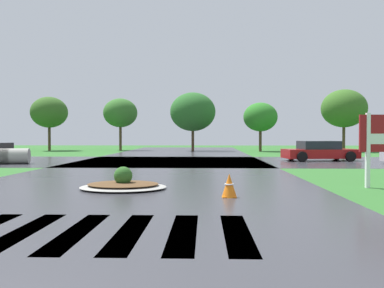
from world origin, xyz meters
TOP-DOWN VIEW (x-y plane):
  - asphalt_roadway at (0.00, 10.00)m, footprint 11.60×80.00m
  - asphalt_cross_road at (0.00, 21.82)m, footprint 90.00×10.44m
  - crosswalk_stripes at (0.00, 3.58)m, footprint 5.85×2.88m
  - median_island at (-0.32, 8.99)m, footprint 2.63×2.19m
  - car_dark_suv at (9.46, 22.64)m, footprint 4.75×2.61m
  - traffic_cone at (2.81, 7.45)m, footprint 0.40×0.40m
  - background_treeline at (-3.97, 37.91)m, footprint 42.98×6.82m

SIDE VIEW (x-z plane):
  - asphalt_roadway at x=0.00m, z-range 0.00..0.01m
  - asphalt_cross_road at x=0.00m, z-range 0.00..0.01m
  - crosswalk_stripes at x=0.00m, z-range 0.00..0.01m
  - median_island at x=-0.32m, z-range -0.20..0.48m
  - traffic_cone at x=2.81m, z-range -0.01..0.62m
  - car_dark_suv at x=9.46m, z-range -0.03..1.23m
  - background_treeline at x=-3.97m, z-range 0.84..6.95m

